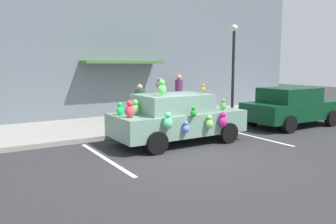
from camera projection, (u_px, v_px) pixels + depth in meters
The scene contains 11 objects.
ground_plane at pixel (185, 157), 9.00m from camera, with size 60.00×60.00×0.00m, color #2D2D30.
sidewalk at pixel (112, 126), 13.19m from camera, with size 24.00×4.00×0.15m, color gray.
storefront_building at pixel (91, 47), 14.56m from camera, with size 24.00×1.25×6.40m.
parking_stripe_front at pixel (250, 136), 11.65m from camera, with size 0.12×3.60×0.01m, color silver.
parking_stripe_rear at pixel (105, 158), 8.86m from camera, with size 0.12×3.60×0.01m, color silver.
plush_covered_car at pixel (176, 118), 10.53m from camera, with size 4.19×2.13×2.06m.
parked_sedan_behind at pixel (291, 107), 13.41m from camera, with size 4.12×2.01×1.54m.
teddy_bear_on_sidewalk at pixel (135, 119), 12.45m from camera, with size 0.35×0.29×0.67m.
street_lamp_post at pixel (233, 62), 14.14m from camera, with size 0.28×0.28×3.94m.
pedestrian_near_shopfront at pixel (179, 95), 16.29m from camera, with size 0.37×0.37×1.82m.
pedestrian_by_lamp at pixel (140, 109), 12.02m from camera, with size 0.40×0.40×1.61m.
Camera 1 is at (-5.02, -7.17, 2.45)m, focal length 36.03 mm.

